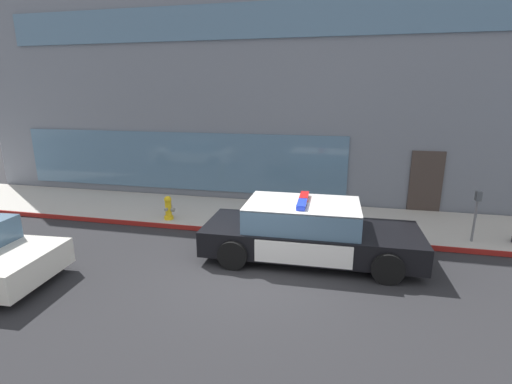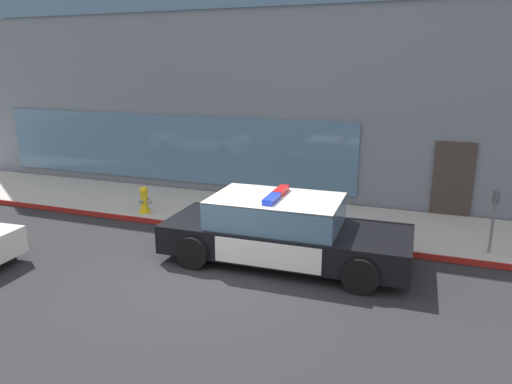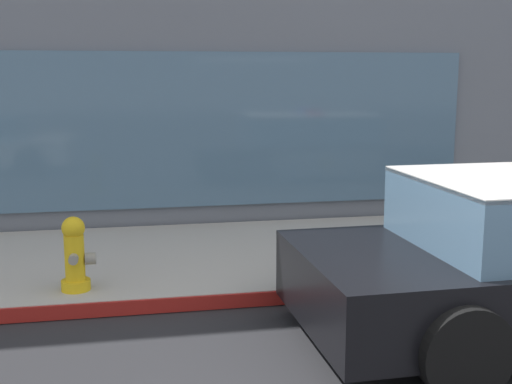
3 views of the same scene
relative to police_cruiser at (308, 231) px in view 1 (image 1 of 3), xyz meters
name	(u,v)px [view 1 (image 1 of 3)]	position (x,y,z in m)	size (l,w,h in m)	color
ground	(250,275)	(-1.14, -1.18, -0.68)	(48.00, 48.00, 0.00)	#262628
sidewalk	(279,217)	(-1.14, 2.62, -0.61)	(48.00, 3.02, 0.15)	#B2ADA3
curb_red_paint	(269,234)	(-1.14, 1.10, -0.61)	(28.80, 0.04, 0.14)	maroon
storefront_building	(268,84)	(-2.77, 9.14, 3.56)	(20.51, 10.01, 8.49)	slate
police_cruiser	(308,231)	(0.00, 0.00, 0.00)	(5.10, 2.19, 1.49)	black
fire_hydrant	(168,208)	(-4.33, 1.50, -0.18)	(0.34, 0.39, 0.73)	gold
parking_meter	(477,207)	(4.10, 1.61, 0.40)	(0.12, 0.18, 1.34)	slate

